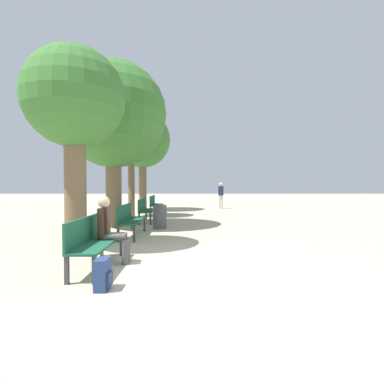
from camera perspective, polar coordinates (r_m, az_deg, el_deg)
ground_plane at (r=5.53m, az=0.31°, el=-14.33°), size 80.00×80.00×0.00m
bench_row_0 at (r=5.74m, az=-18.37°, el=-8.34°), size 0.50×1.88×0.92m
bench_row_1 at (r=8.87m, az=-11.89°, el=-4.81°), size 0.50×1.88×0.92m
bench_row_2 at (r=12.06m, az=-8.84°, el=-3.10°), size 0.50×1.88×0.92m
bench_row_3 at (r=15.29m, az=-7.07°, el=-2.11°), size 0.50×1.88×0.92m
tree_row_0 at (r=7.72m, az=-21.48°, el=15.66°), size 2.32×2.32×4.68m
tree_row_1 at (r=11.12m, az=-14.79°, el=13.90°), size 3.71×3.71×5.80m
tree_row_2 at (r=14.14m, az=-11.52°, el=9.69°), size 2.24×2.24×4.69m
tree_row_3 at (r=17.46m, az=-9.42°, el=9.63°), size 3.16×3.16×5.59m
person_seated at (r=5.90m, az=-15.33°, el=-6.55°), size 0.59×0.33×1.29m
backpack at (r=4.61m, az=-16.63°, el=-14.83°), size 0.21×0.32×0.45m
pedestrian_near at (r=18.23m, az=5.52°, el=-0.33°), size 0.32×0.27×1.59m
trash_bin at (r=10.26m, az=-6.17°, el=-4.70°), size 0.47×0.47×0.79m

